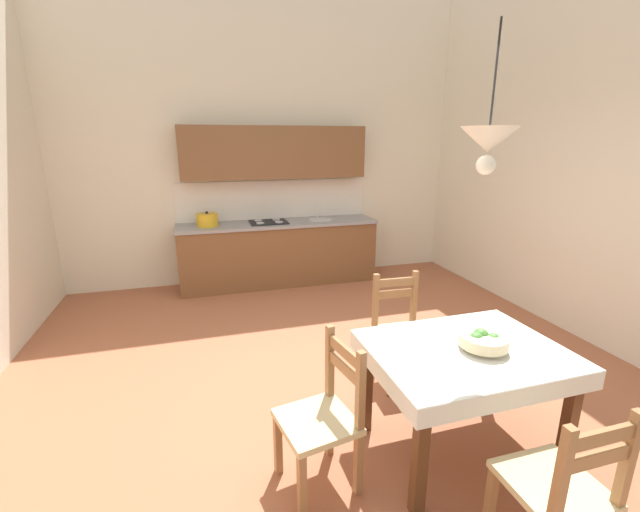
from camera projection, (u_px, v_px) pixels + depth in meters
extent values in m
cube|color=#A86042|center=(333.00, 393.00, 3.51)|extent=(6.18, 6.78, 0.10)
cube|color=silver|center=(266.00, 140.00, 5.86)|extent=(6.18, 0.12, 4.03)
cube|color=silver|center=(637.00, 140.00, 3.72)|extent=(0.12, 6.78, 4.03)
cube|color=brown|center=(279.00, 254.00, 5.97)|extent=(2.75, 0.60, 0.86)
cube|color=gray|center=(278.00, 223.00, 5.84)|extent=(2.78, 0.63, 0.04)
cube|color=white|center=(274.00, 200.00, 6.04)|extent=(2.75, 0.01, 0.55)
cube|color=brown|center=(275.00, 152.00, 5.71)|extent=(2.53, 0.34, 0.70)
cube|color=black|center=(283.00, 285.00, 5.83)|extent=(2.71, 0.02, 0.09)
cylinder|color=silver|center=(320.00, 220.00, 6.01)|extent=(0.34, 0.34, 0.02)
cylinder|color=silver|center=(318.00, 211.00, 6.11)|extent=(0.02, 0.02, 0.22)
cube|color=black|center=(268.00, 222.00, 5.81)|extent=(0.52, 0.42, 0.01)
cylinder|color=silver|center=(260.00, 223.00, 5.68)|extent=(0.11, 0.11, 0.01)
cylinder|color=silver|center=(279.00, 222.00, 5.75)|extent=(0.11, 0.11, 0.01)
cylinder|color=silver|center=(258.00, 220.00, 5.86)|extent=(0.11, 0.11, 0.01)
cylinder|color=silver|center=(276.00, 219.00, 5.93)|extent=(0.11, 0.11, 0.01)
cylinder|color=gold|center=(207.00, 221.00, 5.55)|extent=(0.28, 0.28, 0.15)
cylinder|color=gold|center=(207.00, 214.00, 5.52)|extent=(0.29, 0.29, 0.02)
sphere|color=black|center=(207.00, 212.00, 5.52)|extent=(0.04, 0.04, 0.04)
cube|color=#56331C|center=(466.00, 350.00, 2.62)|extent=(1.16, 0.87, 0.02)
cube|color=#56331C|center=(420.00, 458.00, 2.24)|extent=(0.07, 0.07, 0.73)
cube|color=#56331C|center=(569.00, 422.00, 2.53)|extent=(0.07, 0.07, 0.73)
cube|color=#56331C|center=(366.00, 384.00, 2.92)|extent=(0.07, 0.07, 0.73)
cube|color=#56331C|center=(489.00, 362.00, 3.20)|extent=(0.07, 0.07, 0.73)
cube|color=silver|center=(466.00, 348.00, 2.62)|extent=(1.22, 0.93, 0.00)
cube|color=silver|center=(518.00, 399.00, 2.21)|extent=(1.21, 0.02, 0.12)
cube|color=silver|center=(427.00, 327.00, 3.06)|extent=(1.21, 0.02, 0.12)
cube|color=silver|center=(378.00, 372.00, 2.47)|extent=(0.02, 0.91, 0.12)
cube|color=silver|center=(542.00, 344.00, 2.80)|extent=(0.02, 0.91, 0.12)
cube|color=#D1BC89|center=(317.00, 422.00, 2.43)|extent=(0.49, 0.49, 0.04)
cube|color=#996B42|center=(302.00, 486.00, 2.26)|extent=(0.05, 0.05, 0.41)
cube|color=#996B42|center=(278.00, 444.00, 2.57)|extent=(0.05, 0.05, 0.41)
cube|color=#996B42|center=(359.00, 426.00, 2.34)|extent=(0.05, 0.05, 0.93)
cube|color=#996B42|center=(330.00, 392.00, 2.65)|extent=(0.05, 0.05, 0.93)
cube|color=#996B42|center=(345.00, 351.00, 2.39)|extent=(0.08, 0.32, 0.07)
cube|color=#996B42|center=(344.00, 368.00, 2.42)|extent=(0.08, 0.32, 0.07)
cube|color=#D1BC89|center=(552.00, 485.00, 1.98)|extent=(0.42, 0.42, 0.04)
cube|color=#996B42|center=(490.00, 501.00, 2.16)|extent=(0.04, 0.04, 0.41)
cube|color=#996B42|center=(546.00, 485.00, 2.26)|extent=(0.04, 0.04, 0.41)
cube|color=#996B42|center=(618.00, 500.00, 1.86)|extent=(0.04, 0.04, 0.93)
cube|color=#996B42|center=(603.00, 437.00, 1.71)|extent=(0.32, 0.02, 0.07)
cube|color=#996B42|center=(598.00, 458.00, 1.73)|extent=(0.32, 0.02, 0.07)
cube|color=#D1BC89|center=(402.00, 335.00, 3.50)|extent=(0.44, 0.44, 0.04)
cube|color=#996B42|center=(430.00, 367.00, 3.43)|extent=(0.05, 0.05, 0.41)
cube|color=#996B42|center=(390.00, 373.00, 3.35)|extent=(0.05, 0.05, 0.41)
cube|color=#996B42|center=(412.00, 321.00, 3.70)|extent=(0.05, 0.05, 0.93)
cube|color=#996B42|center=(375.00, 325.00, 3.61)|extent=(0.05, 0.05, 0.93)
cube|color=#996B42|center=(396.00, 282.00, 3.55)|extent=(0.32, 0.04, 0.07)
cube|color=#996B42|center=(395.00, 294.00, 3.58)|extent=(0.32, 0.04, 0.07)
cylinder|color=beige|center=(483.00, 347.00, 2.60)|extent=(0.17, 0.16, 0.02)
cylinder|color=beige|center=(484.00, 340.00, 2.59)|extent=(0.30, 0.30, 0.07)
sphere|color=#4C8E3D|center=(476.00, 339.00, 2.58)|extent=(0.09, 0.09, 0.09)
sphere|color=#4C8E3D|center=(493.00, 340.00, 2.59)|extent=(0.08, 0.08, 0.08)
sphere|color=#4C8E3D|center=(481.00, 336.00, 2.61)|extent=(0.10, 0.10, 0.10)
cylinder|color=black|center=(495.00, 76.00, 2.21)|extent=(0.01, 0.01, 0.57)
cone|color=silver|center=(489.00, 139.00, 2.30)|extent=(0.32, 0.32, 0.14)
sphere|color=white|center=(486.00, 165.00, 2.34)|extent=(0.11, 0.11, 0.11)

